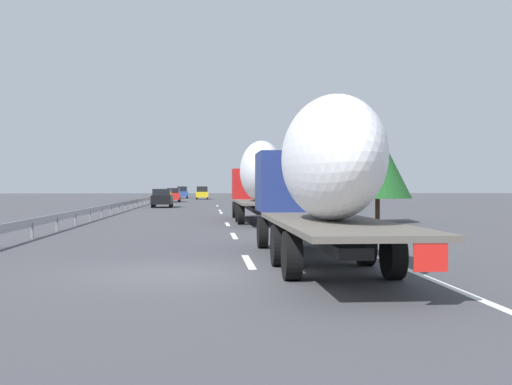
# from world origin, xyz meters

# --- Properties ---
(ground_plane) EXTENTS (260.00, 260.00, 0.00)m
(ground_plane) POSITION_xyz_m (40.00, 0.00, 0.00)
(ground_plane) COLOR #424247
(lane_stripe_0) EXTENTS (3.20, 0.20, 0.01)m
(lane_stripe_0) POSITION_xyz_m (2.00, -1.80, 0.00)
(lane_stripe_0) COLOR white
(lane_stripe_0) RESTS_ON ground_plane
(lane_stripe_1) EXTENTS (3.20, 0.20, 0.01)m
(lane_stripe_1) POSITION_xyz_m (10.84, -1.80, 0.00)
(lane_stripe_1) COLOR white
(lane_stripe_1) RESTS_ON ground_plane
(lane_stripe_2) EXTENTS (3.20, 0.20, 0.01)m
(lane_stripe_2) POSITION_xyz_m (18.78, -1.80, 0.00)
(lane_stripe_2) COLOR white
(lane_stripe_2) RESTS_ON ground_plane
(lane_stripe_3) EXTENTS (3.20, 0.20, 0.01)m
(lane_stripe_3) POSITION_xyz_m (33.35, -1.80, 0.00)
(lane_stripe_3) COLOR white
(lane_stripe_3) RESTS_ON ground_plane
(lane_stripe_4) EXTENTS (3.20, 0.20, 0.01)m
(lane_stripe_4) POSITION_xyz_m (37.71, -1.80, 0.00)
(lane_stripe_4) COLOR white
(lane_stripe_4) RESTS_ON ground_plane
(lane_stripe_5) EXTENTS (3.20, 0.20, 0.01)m
(lane_stripe_5) POSITION_xyz_m (50.62, -1.80, 0.00)
(lane_stripe_5) COLOR white
(lane_stripe_5) RESTS_ON ground_plane
(edge_line_right) EXTENTS (110.00, 0.20, 0.01)m
(edge_line_right) POSITION_xyz_m (45.00, -5.50, 0.00)
(edge_line_right) COLOR white
(edge_line_right) RESTS_ON ground_plane
(truck_lead) EXTENTS (13.28, 2.55, 4.43)m
(truck_lead) POSITION_xyz_m (20.53, -3.60, 2.52)
(truck_lead) COLOR #B21919
(truck_lead) RESTS_ON ground_plane
(truck_trailing) EXTENTS (13.00, 2.55, 4.11)m
(truck_trailing) POSITION_xyz_m (1.30, -3.60, 2.34)
(truck_trailing) COLOR navy
(truck_trailing) RESTS_ON ground_plane
(car_blue_sedan) EXTENTS (4.23, 1.80, 1.98)m
(car_blue_sedan) POSITION_xyz_m (93.25, 3.34, 0.98)
(car_blue_sedan) COLOR #28479E
(car_blue_sedan) RESTS_ON ground_plane
(car_yellow_coupe) EXTENTS (4.00, 1.89, 1.99)m
(car_yellow_coupe) POSITION_xyz_m (84.01, -0.05, 0.98)
(car_yellow_coupe) COLOR gold
(car_yellow_coupe) RESTS_ON ground_plane
(car_red_compact) EXTENTS (4.52, 1.73, 1.78)m
(car_red_compact) POSITION_xyz_m (67.21, 3.52, 0.91)
(car_red_compact) COLOR red
(car_red_compact) RESTS_ON ground_plane
(car_black_suv) EXTENTS (4.50, 1.87, 1.76)m
(car_black_suv) POSITION_xyz_m (46.18, 3.48, 0.90)
(car_black_suv) COLOR black
(car_black_suv) RESTS_ON ground_plane
(road_sign) EXTENTS (0.10, 0.90, 3.23)m
(road_sign) POSITION_xyz_m (39.50, -6.70, 2.23)
(road_sign) COLOR gray
(road_sign) RESTS_ON ground_plane
(tree_0) EXTENTS (3.77, 3.77, 6.99)m
(tree_0) POSITION_xyz_m (53.06, -11.69, 4.42)
(tree_0) COLOR #472D19
(tree_0) RESTS_ON ground_plane
(tree_1) EXTENTS (3.72, 3.72, 5.09)m
(tree_1) POSITION_xyz_m (19.55, -10.06, 3.21)
(tree_1) COLOR #472D19
(tree_1) RESTS_ON ground_plane
(tree_2) EXTENTS (2.86, 2.86, 5.51)m
(tree_2) POSITION_xyz_m (35.25, -10.62, 3.67)
(tree_2) COLOR #472D19
(tree_2) RESTS_ON ground_plane
(tree_3) EXTENTS (3.85, 3.85, 5.39)m
(tree_3) POSITION_xyz_m (57.38, -9.54, 3.33)
(tree_3) COLOR #472D19
(tree_3) RESTS_ON ground_plane
(tree_4) EXTENTS (3.09, 3.09, 5.73)m
(tree_4) POSITION_xyz_m (76.30, -12.87, 3.81)
(tree_4) COLOR #472D19
(tree_4) RESTS_ON ground_plane
(tree_5) EXTENTS (3.19, 3.19, 5.82)m
(tree_5) POSITION_xyz_m (61.76, -12.84, 3.60)
(tree_5) COLOR #472D19
(tree_5) RESTS_ON ground_plane
(guardrail_median) EXTENTS (94.00, 0.10, 0.76)m
(guardrail_median) POSITION_xyz_m (43.00, 6.00, 0.58)
(guardrail_median) COLOR #9EA0A5
(guardrail_median) RESTS_ON ground_plane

